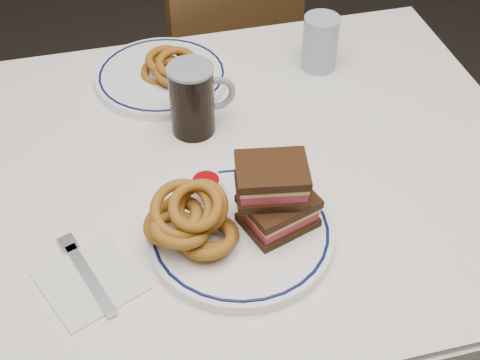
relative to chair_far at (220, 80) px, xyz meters
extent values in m
cube|color=white|center=(-0.22, -0.67, 0.29)|extent=(1.26, 0.86, 0.03)
cylinder|color=#422F15|center=(0.32, -0.33, -0.09)|extent=(0.06, 0.06, 0.71)
cube|color=white|center=(-0.22, -0.24, 0.21)|extent=(1.26, 0.01, 0.17)
cube|color=#422F15|center=(-0.02, 0.06, -0.06)|extent=(0.47, 0.47, 0.04)
cylinder|color=#422F15|center=(0.09, 0.26, -0.26)|extent=(0.03, 0.03, 0.37)
cylinder|color=#422F15|center=(0.18, -0.04, -0.26)|extent=(0.03, 0.03, 0.37)
cylinder|color=#422F15|center=(-0.22, 0.17, -0.26)|extent=(0.03, 0.03, 0.37)
cylinder|color=#422F15|center=(-0.13, -0.14, -0.26)|extent=(0.03, 0.03, 0.37)
cube|color=#422F15|center=(0.03, -0.10, 0.17)|extent=(0.37, 0.13, 0.41)
cylinder|color=white|center=(-0.15, -0.84, 0.32)|extent=(0.29, 0.29, 0.02)
torus|color=#091547|center=(-0.15, -0.84, 0.33)|extent=(0.28, 0.28, 0.01)
cube|color=black|center=(-0.09, -0.84, 0.33)|extent=(0.13, 0.11, 0.01)
cube|color=#A63039|center=(-0.09, -0.84, 0.35)|extent=(0.12, 0.11, 0.02)
cube|color=tan|center=(-0.09, -0.84, 0.36)|extent=(0.12, 0.11, 0.01)
cube|color=black|center=(-0.09, -0.84, 0.37)|extent=(0.13, 0.11, 0.01)
cube|color=black|center=(-0.10, -0.83, 0.39)|extent=(0.12, 0.10, 0.01)
cube|color=#A63039|center=(-0.10, -0.83, 0.41)|extent=(0.11, 0.09, 0.02)
cube|color=tan|center=(-0.10, -0.83, 0.42)|extent=(0.11, 0.10, 0.01)
cube|color=black|center=(-0.10, -0.83, 0.43)|extent=(0.12, 0.10, 0.01)
torus|color=#65370D|center=(-0.20, -0.84, 0.34)|extent=(0.10, 0.10, 0.05)
torus|color=#65370D|center=(-0.21, -0.86, 0.35)|extent=(0.09, 0.09, 0.04)
torus|color=#65370D|center=(-0.25, -0.82, 0.36)|extent=(0.10, 0.10, 0.06)
torus|color=#65370D|center=(-0.25, -0.85, 0.37)|extent=(0.09, 0.09, 0.05)
torus|color=#65370D|center=(-0.21, -0.83, 0.38)|extent=(0.10, 0.09, 0.09)
torus|color=#65370D|center=(-0.24, -0.83, 0.39)|extent=(0.10, 0.10, 0.07)
torus|color=#65370D|center=(-0.22, -0.84, 0.40)|extent=(0.09, 0.08, 0.06)
cylinder|color=white|center=(-0.19, -0.75, 0.34)|extent=(0.05, 0.05, 0.03)
cylinder|color=#8A0207|center=(-0.19, -0.75, 0.35)|extent=(0.04, 0.04, 0.01)
cylinder|color=black|center=(-0.17, -0.56, 0.37)|extent=(0.08, 0.08, 0.13)
cylinder|color=gray|center=(-0.17, -0.56, 0.44)|extent=(0.08, 0.08, 0.01)
torus|color=gray|center=(-0.12, -0.56, 0.38)|extent=(0.07, 0.02, 0.07)
cylinder|color=#8EA2B8|center=(0.12, -0.42, 0.36)|extent=(0.07, 0.07, 0.11)
cylinder|color=white|center=(-0.20, -0.39, 0.32)|extent=(0.27, 0.27, 0.02)
torus|color=#091547|center=(-0.20, -0.39, 0.32)|extent=(0.25, 0.25, 0.00)
torus|color=#65370D|center=(-0.20, -0.39, 0.33)|extent=(0.09, 0.08, 0.05)
torus|color=#65370D|center=(-0.18, -0.42, 0.34)|extent=(0.09, 0.08, 0.04)
torus|color=#65370D|center=(-0.19, -0.39, 0.35)|extent=(0.08, 0.08, 0.02)
torus|color=#65370D|center=(-0.17, -0.42, 0.36)|extent=(0.08, 0.08, 0.04)
cube|color=silver|center=(-0.39, -0.87, 0.31)|extent=(0.18, 0.18, 0.00)
cube|color=silver|center=(-0.39, -0.87, 0.31)|extent=(0.07, 0.15, 0.00)
cube|color=silver|center=(-0.41, -0.79, 0.31)|extent=(0.04, 0.04, 0.00)
camera|label=1|loc=(-0.32, -1.51, 1.10)|focal=50.00mm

